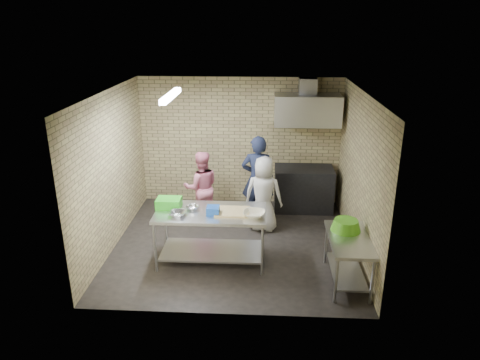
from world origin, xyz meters
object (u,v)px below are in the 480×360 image
at_px(side_counter, 347,260).
at_px(green_basin, 346,225).
at_px(woman_white, 264,194).
at_px(prep_table, 211,236).
at_px(green_crate, 169,203).
at_px(blue_tub, 213,210).
at_px(man_navy, 258,179).
at_px(stove, 303,189).
at_px(woman_pink, 201,187).
at_px(bottle_red, 309,112).
at_px(bottle_green, 329,113).

height_order(side_counter, green_basin, green_basin).
relative_size(side_counter, woman_white, 0.83).
height_order(prep_table, side_counter, prep_table).
height_order(green_crate, blue_tub, green_crate).
height_order(green_basin, man_navy, man_navy).
distance_m(stove, green_crate, 3.22).
bearing_deg(woman_white, green_crate, 45.08).
bearing_deg(woman_white, woman_pink, -3.69).
height_order(bottle_red, man_navy, bottle_red).
height_order(side_counter, blue_tub, blue_tub).
bearing_deg(stove, blue_tub, -124.92).
xyz_separation_m(green_crate, woman_pink, (0.34, 1.38, -0.25)).
bearing_deg(green_crate, green_basin, -7.87).
relative_size(prep_table, blue_tub, 9.00).
relative_size(prep_table, green_basin, 3.87).
bearing_deg(woman_white, green_basin, 140.31).
relative_size(stove, blue_tub, 6.07).
height_order(stove, woman_white, woman_white).
bearing_deg(blue_tub, prep_table, 116.57).
relative_size(bottle_red, woman_white, 0.12).
relative_size(prep_table, woman_white, 1.23).
bearing_deg(blue_tub, woman_white, 58.82).
height_order(prep_table, stove, stove).
xyz_separation_m(side_counter, stove, (-0.45, 2.75, 0.08)).
height_order(stove, green_basin, green_basin).
distance_m(prep_table, green_basin, 2.16).
relative_size(side_counter, bottle_red, 6.67).
distance_m(blue_tub, green_basin, 2.07).
bearing_deg(blue_tub, woman_pink, 104.50).
bearing_deg(man_navy, prep_table, 70.29).
bearing_deg(blue_tub, side_counter, -11.38).
relative_size(side_counter, stove, 1.00).
xyz_separation_m(blue_tub, woman_pink, (-0.41, 1.60, -0.23)).
relative_size(blue_tub, woman_pink, 0.14).
relative_size(man_navy, woman_white, 1.20).
height_order(prep_table, green_basin, green_basin).
relative_size(woman_pink, woman_white, 1.00).
xyz_separation_m(green_basin, bottle_green, (0.02, 2.74, 1.18)).
height_order(bottle_green, man_navy, bottle_green).
xyz_separation_m(blue_tub, bottle_red, (1.68, 2.57, 1.08)).
bearing_deg(blue_tub, bottle_red, 56.88).
bearing_deg(green_crate, side_counter, -12.72).
relative_size(side_counter, green_basin, 2.61).
xyz_separation_m(side_counter, woman_pink, (-2.49, 2.02, 0.34)).
xyz_separation_m(green_crate, bottle_red, (2.43, 2.35, 1.06)).
xyz_separation_m(prep_table, blue_tub, (0.05, -0.10, 0.51)).
distance_m(side_counter, bottle_green, 3.41).
bearing_deg(man_navy, bottle_green, -143.36).
height_order(side_counter, man_navy, man_navy).
distance_m(green_crate, woman_pink, 1.44).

